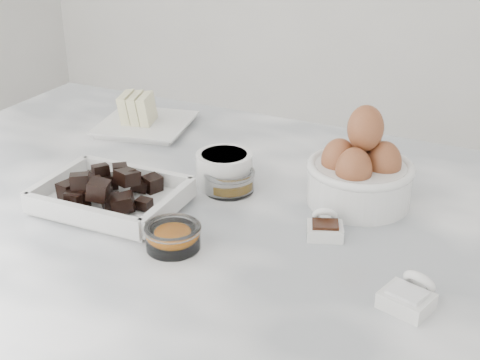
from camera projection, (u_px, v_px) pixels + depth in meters
name	position (u px, v px, depth m)	size (l,w,h in m)	color
marble_slab	(219.00, 222.00, 0.98)	(1.20, 0.80, 0.04)	white
chocolate_dish	(111.00, 192.00, 0.97)	(0.21, 0.16, 0.05)	white
butter_plate	(144.00, 118.00, 1.26)	(0.19, 0.19, 0.07)	white
sugar_ramekin	(224.00, 168.00, 1.03)	(0.09, 0.09, 0.05)	white
egg_bowl	(360.00, 172.00, 0.97)	(0.16, 0.16, 0.15)	white
honey_bowl	(229.00, 180.00, 1.02)	(0.08, 0.08, 0.04)	white
zest_bowl	(173.00, 236.00, 0.87)	(0.08, 0.08, 0.03)	white
vanilla_spoon	(325.00, 227.00, 0.90)	(0.06, 0.07, 0.04)	white
salt_spoon	(410.00, 295.00, 0.75)	(0.06, 0.08, 0.04)	white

